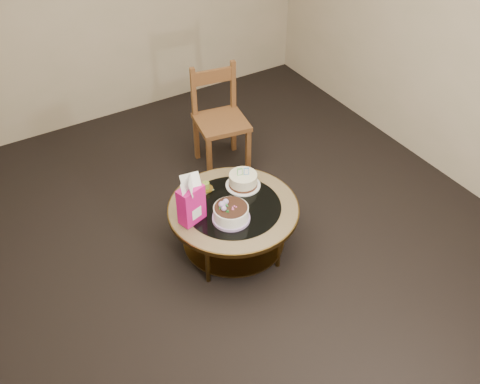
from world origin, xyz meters
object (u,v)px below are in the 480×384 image
gift_bag (191,200)px  coffee_table (233,214)px  decorated_cake (231,214)px  cream_cake (243,180)px  dining_chair (220,119)px

gift_bag → coffee_table: bearing=-21.4°
coffee_table → gift_bag: gift_bag is taller
decorated_cake → gift_bag: size_ratio=0.73×
cream_cake → dining_chair: size_ratio=0.29×
decorated_cake → gift_bag: bearing=149.9°
coffee_table → decorated_cake: decorated_cake is taller
coffee_table → dining_chair: (0.50, 1.09, 0.12)m
decorated_cake → cream_cake: size_ratio=1.02×
cream_cake → gift_bag: bearing=-141.7°
cream_cake → dining_chair: 0.96m
decorated_cake → dining_chair: size_ratio=0.29×
cream_cake → decorated_cake: bearing=-111.4°
coffee_table → dining_chair: dining_chair is taller
coffee_table → decorated_cake: size_ratio=3.56×
coffee_table → gift_bag: (-0.34, 0.03, 0.27)m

